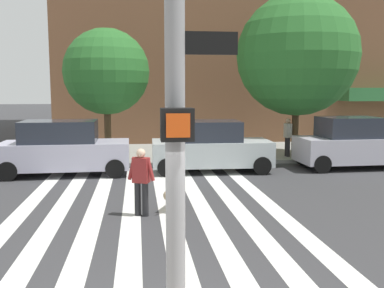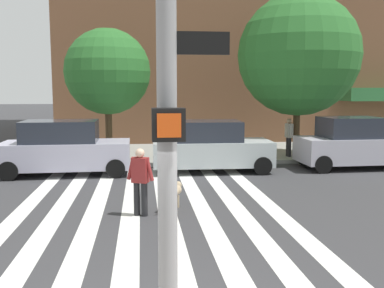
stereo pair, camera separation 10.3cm
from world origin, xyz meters
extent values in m
plane|color=#353538|center=(0.00, 6.22, 0.00)|extent=(160.00, 160.00, 0.00)
cube|color=gray|center=(0.00, 15.45, 0.07)|extent=(80.00, 6.00, 0.15)
cube|color=silver|center=(-3.21, 6.22, 0.00)|extent=(0.45, 11.85, 0.01)
cube|color=silver|center=(-2.31, 6.22, 0.00)|extent=(0.45, 11.85, 0.01)
cube|color=silver|center=(-1.41, 6.22, 0.00)|extent=(0.45, 11.85, 0.01)
cube|color=silver|center=(-0.51, 6.22, 0.00)|extent=(0.45, 11.85, 0.01)
cube|color=silver|center=(0.39, 6.22, 0.00)|extent=(0.45, 11.85, 0.01)
cube|color=silver|center=(1.29, 6.22, 0.00)|extent=(0.45, 11.85, 0.01)
cube|color=silver|center=(2.19, 6.22, 0.00)|extent=(0.45, 11.85, 0.01)
cube|color=silver|center=(3.09, 6.22, 0.00)|extent=(0.45, 11.85, 0.01)
cylinder|color=gray|center=(0.01, -0.77, 3.05)|extent=(0.18, 0.18, 5.80)
cube|color=black|center=(0.01, -0.97, 2.75)|extent=(0.28, 0.18, 0.28)
cube|color=#E54C14|center=(0.01, -1.07, 2.75)|extent=(0.20, 0.01, 0.20)
cube|color=black|center=(0.29, -0.77, 3.45)|extent=(0.56, 0.03, 0.20)
cube|color=#B0ADC5|center=(-2.88, 11.19, 0.71)|extent=(4.50, 1.98, 0.93)
cube|color=#232833|center=(-3.06, 11.19, 1.55)|extent=(2.58, 1.72, 0.76)
cylinder|color=black|center=(-1.14, 12.10, 0.33)|extent=(0.66, 0.23, 0.66)
cylinder|color=black|center=(-1.11, 10.34, 0.33)|extent=(0.66, 0.23, 0.66)
cylinder|color=black|center=(-4.65, 12.05, 0.33)|extent=(0.66, 0.23, 0.66)
cylinder|color=black|center=(-4.63, 10.29, 0.33)|extent=(0.66, 0.23, 0.66)
cube|color=#B3BDBF|center=(2.38, 11.19, 0.70)|extent=(4.39, 2.03, 0.90)
cube|color=#232833|center=(2.20, 11.20, 1.51)|extent=(2.46, 1.76, 0.73)
cylinder|color=black|center=(4.09, 12.04, 0.33)|extent=(0.67, 0.24, 0.66)
cylinder|color=black|center=(4.05, 10.27, 0.33)|extent=(0.67, 0.24, 0.66)
cylinder|color=black|center=(0.71, 12.12, 0.33)|extent=(0.67, 0.24, 0.66)
cylinder|color=black|center=(0.66, 10.35, 0.33)|extent=(0.67, 0.24, 0.66)
cube|color=#B6B3C2|center=(7.91, 11.19, 0.72)|extent=(4.24, 1.96, 0.95)
cube|color=#232833|center=(7.75, 11.19, 1.59)|extent=(2.19, 1.70, 0.78)
cylinder|color=black|center=(9.52, 12.09, 0.33)|extent=(0.66, 0.23, 0.66)
cylinder|color=black|center=(6.28, 12.03, 0.33)|extent=(0.66, 0.23, 0.66)
cylinder|color=black|center=(6.30, 10.30, 0.33)|extent=(0.66, 0.23, 0.66)
cylinder|color=#4C3823|center=(-1.56, 13.90, 1.46)|extent=(0.28, 0.28, 2.63)
sphere|color=#286628|center=(-1.56, 13.90, 3.75)|extent=(3.54, 3.54, 3.54)
cylinder|color=#4C3823|center=(6.41, 13.43, 1.60)|extent=(0.29, 0.29, 2.90)
sphere|color=#286628|center=(6.41, 13.43, 4.46)|extent=(5.12, 5.12, 5.12)
cylinder|color=black|center=(-0.35, 5.75, 0.41)|extent=(0.20, 0.20, 0.82)
cylinder|color=black|center=(-0.16, 5.67, 0.41)|extent=(0.20, 0.20, 0.82)
cube|color=maroon|center=(-0.25, 5.71, 1.12)|extent=(0.44, 0.37, 0.60)
cylinder|color=maroon|center=(-0.47, 5.80, 1.15)|extent=(0.24, 0.17, 0.57)
cylinder|color=maroon|center=(-0.03, 5.61, 1.15)|extent=(0.24, 0.17, 0.57)
sphere|color=beige|center=(-0.25, 5.71, 1.53)|extent=(0.29, 0.29, 0.22)
cylinder|color=tan|center=(0.54, 6.12, 0.45)|extent=(0.53, 0.77, 0.26)
sphere|color=tan|center=(0.72, 6.52, 0.55)|extent=(0.26, 0.26, 0.20)
cylinder|color=tan|center=(0.35, 5.69, 0.50)|extent=(0.13, 0.23, 0.16)
cylinder|color=tan|center=(0.58, 6.38, 0.16)|extent=(0.07, 0.07, 0.32)
cylinder|color=tan|center=(0.70, 6.32, 0.16)|extent=(0.07, 0.07, 0.32)
cylinder|color=tan|center=(0.37, 5.91, 0.16)|extent=(0.07, 0.07, 0.32)
cylinder|color=tan|center=(0.50, 5.85, 0.16)|extent=(0.07, 0.07, 0.32)
cylinder|color=black|center=(6.08, 13.29, 0.56)|extent=(0.16, 0.16, 0.82)
cylinder|color=black|center=(6.07, 13.49, 0.56)|extent=(0.16, 0.16, 0.82)
cube|color=#B2ADA3|center=(6.08, 13.39, 1.27)|extent=(0.26, 0.39, 0.60)
cylinder|color=#B2ADA3|center=(6.09, 13.15, 1.30)|extent=(0.10, 0.23, 0.57)
cylinder|color=#B2ADA3|center=(6.07, 13.63, 1.30)|extent=(0.10, 0.23, 0.57)
sphere|color=tan|center=(6.08, 13.39, 1.68)|extent=(0.23, 0.23, 0.22)
camera|label=1|loc=(-0.32, -4.66, 3.05)|focal=40.99mm
camera|label=2|loc=(-0.22, -4.67, 3.05)|focal=40.99mm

